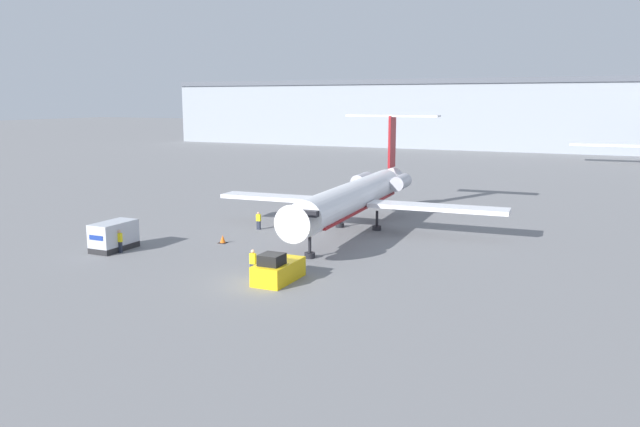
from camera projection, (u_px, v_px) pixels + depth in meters
ground_plane at (264, 284)px, 39.63m from camera, size 600.00×600.00×0.00m
terminal_building at (519, 114)px, 145.45m from camera, size 180.00×16.80×16.47m
airplane_main at (356, 195)px, 55.43m from camera, size 26.51×27.02×10.00m
pushback_tug at (278, 270)px, 40.05m from camera, size 1.98×4.04×1.99m
luggage_cart at (114, 236)px, 48.35m from camera, size 1.88×3.71×2.22m
worker_near_tug at (253, 262)px, 40.98m from camera, size 0.40×0.26×1.86m
worker_by_wing at (259, 220)px, 56.10m from camera, size 0.40×0.24×1.62m
worker_on_apron at (120, 241)px, 47.53m from camera, size 0.40×0.25×1.78m
traffic_cone_left at (223, 239)px, 50.85m from camera, size 0.64×0.64×0.66m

